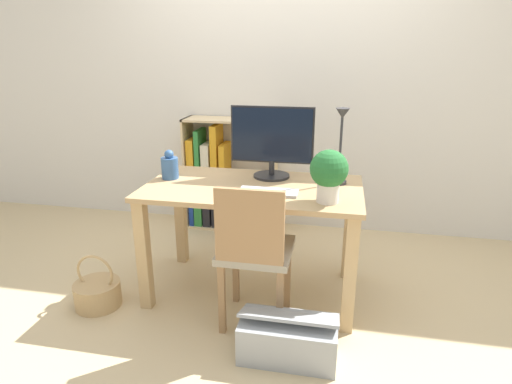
{
  "coord_description": "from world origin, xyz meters",
  "views": [
    {
      "loc": [
        0.51,
        -2.44,
        1.53
      ],
      "look_at": [
        0.0,
        0.1,
        0.66
      ],
      "focal_mm": 30.0,
      "sensor_mm": 36.0,
      "label": 1
    }
  ],
  "objects_px": {
    "potted_plant": "(329,172)",
    "storage_box": "(288,338)",
    "keyboard": "(268,192)",
    "chair": "(254,249)",
    "desk_lamp": "(341,139)",
    "basket": "(98,292)",
    "bookshelf": "(216,177)",
    "monitor": "(272,139)",
    "vase": "(170,167)"
  },
  "relations": [
    {
      "from": "potted_plant",
      "to": "storage_box",
      "type": "distance_m",
      "value": 0.89
    },
    {
      "from": "keyboard",
      "to": "chair",
      "type": "relative_size",
      "value": 0.39
    },
    {
      "from": "chair",
      "to": "storage_box",
      "type": "height_order",
      "value": "chair"
    },
    {
      "from": "desk_lamp",
      "to": "basket",
      "type": "height_order",
      "value": "desk_lamp"
    },
    {
      "from": "chair",
      "to": "bookshelf",
      "type": "height_order",
      "value": "bookshelf"
    },
    {
      "from": "monitor",
      "to": "vase",
      "type": "height_order",
      "value": "monitor"
    },
    {
      "from": "monitor",
      "to": "chair",
      "type": "xyz_separation_m",
      "value": [
        0.0,
        -0.58,
        -0.5
      ]
    },
    {
      "from": "monitor",
      "to": "desk_lamp",
      "type": "relative_size",
      "value": 1.12
    },
    {
      "from": "vase",
      "to": "desk_lamp",
      "type": "bearing_deg",
      "value": 2.25
    },
    {
      "from": "vase",
      "to": "chair",
      "type": "distance_m",
      "value": 0.83
    },
    {
      "from": "potted_plant",
      "to": "basket",
      "type": "relative_size",
      "value": 0.84
    },
    {
      "from": "potted_plant",
      "to": "basket",
      "type": "xyz_separation_m",
      "value": [
        -1.37,
        -0.16,
        -0.81
      ]
    },
    {
      "from": "monitor",
      "to": "vase",
      "type": "distance_m",
      "value": 0.68
    },
    {
      "from": "keyboard",
      "to": "potted_plant",
      "type": "distance_m",
      "value": 0.39
    },
    {
      "from": "chair",
      "to": "storage_box",
      "type": "xyz_separation_m",
      "value": [
        0.23,
        -0.23,
        -0.37
      ]
    },
    {
      "from": "bookshelf",
      "to": "chair",
      "type": "bearing_deg",
      "value": -65.64
    },
    {
      "from": "chair",
      "to": "vase",
      "type": "bearing_deg",
      "value": 148.08
    },
    {
      "from": "vase",
      "to": "bookshelf",
      "type": "xyz_separation_m",
      "value": [
        0.01,
        0.98,
        -0.36
      ]
    },
    {
      "from": "keyboard",
      "to": "chair",
      "type": "bearing_deg",
      "value": -97.79
    },
    {
      "from": "keyboard",
      "to": "desk_lamp",
      "type": "xyz_separation_m",
      "value": [
        0.4,
        0.22,
        0.29
      ]
    },
    {
      "from": "bookshelf",
      "to": "storage_box",
      "type": "xyz_separation_m",
      "value": [
        0.86,
        -1.63,
        -0.34
      ]
    },
    {
      "from": "vase",
      "to": "chair",
      "type": "height_order",
      "value": "vase"
    },
    {
      "from": "monitor",
      "to": "basket",
      "type": "relative_size",
      "value": 1.54
    },
    {
      "from": "potted_plant",
      "to": "keyboard",
      "type": "bearing_deg",
      "value": 166.47
    },
    {
      "from": "chair",
      "to": "bookshelf",
      "type": "xyz_separation_m",
      "value": [
        -0.63,
        1.4,
        -0.03
      ]
    },
    {
      "from": "keyboard",
      "to": "chair",
      "type": "xyz_separation_m",
      "value": [
        -0.03,
        -0.25,
        -0.25
      ]
    },
    {
      "from": "desk_lamp",
      "to": "storage_box",
      "type": "xyz_separation_m",
      "value": [
        -0.2,
        -0.69,
        -0.91
      ]
    },
    {
      "from": "chair",
      "to": "bookshelf",
      "type": "bearing_deg",
      "value": 115.78
    },
    {
      "from": "basket",
      "to": "storage_box",
      "type": "distance_m",
      "value": 1.25
    },
    {
      "from": "bookshelf",
      "to": "vase",
      "type": "bearing_deg",
      "value": -90.44
    },
    {
      "from": "vase",
      "to": "storage_box",
      "type": "height_order",
      "value": "vase"
    },
    {
      "from": "keyboard",
      "to": "bookshelf",
      "type": "relative_size",
      "value": 0.35
    },
    {
      "from": "monitor",
      "to": "keyboard",
      "type": "height_order",
      "value": "monitor"
    },
    {
      "from": "potted_plant",
      "to": "bookshelf",
      "type": "relative_size",
      "value": 0.3
    },
    {
      "from": "bookshelf",
      "to": "monitor",
      "type": "bearing_deg",
      "value": -52.24
    },
    {
      "from": "monitor",
      "to": "desk_lamp",
      "type": "bearing_deg",
      "value": -15.48
    },
    {
      "from": "storage_box",
      "to": "potted_plant",
      "type": "bearing_deg",
      "value": 69.1
    },
    {
      "from": "potted_plant",
      "to": "bookshelf",
      "type": "xyz_separation_m",
      "value": [
        -1.01,
        1.23,
        -0.45
      ]
    },
    {
      "from": "bookshelf",
      "to": "storage_box",
      "type": "distance_m",
      "value": 1.87
    },
    {
      "from": "potted_plant",
      "to": "basket",
      "type": "bearing_deg",
      "value": -173.43
    },
    {
      "from": "vase",
      "to": "chair",
      "type": "bearing_deg",
      "value": -33.33
    },
    {
      "from": "vase",
      "to": "chair",
      "type": "relative_size",
      "value": 0.22
    },
    {
      "from": "keyboard",
      "to": "vase",
      "type": "distance_m",
      "value": 0.7
    },
    {
      "from": "desk_lamp",
      "to": "vase",
      "type": "bearing_deg",
      "value": -177.75
    },
    {
      "from": "chair",
      "to": "keyboard",
      "type": "bearing_deg",
      "value": 83.62
    },
    {
      "from": "desk_lamp",
      "to": "basket",
      "type": "bearing_deg",
      "value": -162.28
    },
    {
      "from": "keyboard",
      "to": "storage_box",
      "type": "relative_size",
      "value": 0.68
    },
    {
      "from": "keyboard",
      "to": "desk_lamp",
      "type": "height_order",
      "value": "desk_lamp"
    },
    {
      "from": "vase",
      "to": "storage_box",
      "type": "bearing_deg",
      "value": -37.03
    },
    {
      "from": "monitor",
      "to": "storage_box",
      "type": "relative_size",
      "value": 1.05
    }
  ]
}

